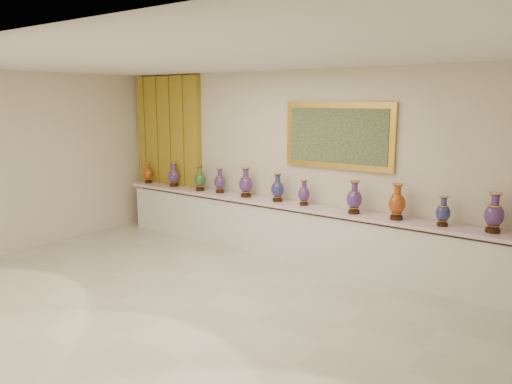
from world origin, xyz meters
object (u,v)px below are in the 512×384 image
Objects in this scene: vase_0 at (148,174)px; vase_2 at (200,179)px; vase_1 at (174,176)px; counter at (295,232)px.

vase_2 is at bearing -0.35° from vase_0.
vase_0 is at bearing -178.41° from vase_1.
counter is 16.05× the size of vase_1.
counter is 2.82m from vase_1.
vase_1 is (-2.74, -0.01, 0.67)m from counter.
vase_2 is (0.71, -0.03, 0.01)m from vase_1.
vase_2 is (-2.03, -0.04, 0.67)m from counter.
vase_2 reaches higher than vase_0.
counter is 2.14m from vase_2.
vase_1 reaches higher than vase_0.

